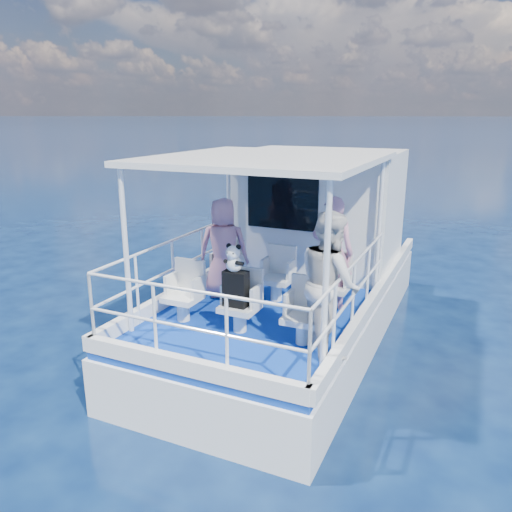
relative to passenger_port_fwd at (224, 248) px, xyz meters
The scene contains 20 objects.
ground 1.89m from the passenger_port_fwd, ahead, with size 2000.00×2000.00×0.00m, color #071739.
hull 2.13m from the passenger_port_fwd, 49.75° to the left, with size 3.00×7.00×1.60m, color white.
deck 1.54m from the passenger_port_fwd, 49.75° to the left, with size 2.90×6.90×0.10m, color navy.
cabin 2.45m from the passenger_port_fwd, 69.97° to the left, with size 2.85×2.00×2.20m, color white.
canopy 1.68m from the passenger_port_fwd, 14.61° to the right, with size 3.00×3.20×0.08m, color white.
canopy_posts 0.92m from the passenger_port_fwd, 17.78° to the right, with size 2.77×2.97×2.20m.
railings 1.06m from the passenger_port_fwd, 35.42° to the right, with size 2.84×3.59×1.00m, color white, non-canonical shape.
seat_port_fwd 0.64m from the passenger_port_fwd, 110.29° to the left, with size 0.48×0.46×0.38m, color silver.
seat_center_fwd 1.05m from the passenger_port_fwd, 12.40° to the left, with size 0.48×0.46×0.38m, color silver.
seat_stbd_fwd 1.85m from the passenger_port_fwd, ahead, with size 0.48×0.46×0.38m, color silver.
seat_port_aft 1.27m from the passenger_port_fwd, 93.47° to the right, with size 0.48×0.46×0.38m, color silver.
seat_center_aft 1.52m from the passenger_port_fwd, 53.31° to the right, with size 0.48×0.46×0.38m, color silver.
seat_stbd_aft 2.15m from the passenger_port_fwd, 32.81° to the right, with size 0.48×0.46×0.38m, color silver.
passenger_port_fwd is the anchor object (origin of this frame).
passenger_stbd_fwd 1.71m from the passenger_port_fwd, ahead, with size 0.62×0.41×1.71m, color #BF7B9B.
passenger_stbd_aft 2.37m from the passenger_port_fwd, 29.21° to the right, with size 0.86×0.67×1.77m, color silver.
backpack_port 0.26m from the passenger_port_fwd, 107.07° to the left, with size 0.29×0.16×0.38m, color black.
backpack_center 1.43m from the passenger_port_fwd, 55.53° to the right, with size 0.32×0.18×0.48m, color black.
compact_camera 0.12m from the passenger_port_fwd, 104.37° to the left, with size 0.11×0.06×0.06m, color black.
panda 1.44m from the passenger_port_fwd, 56.41° to the right, with size 0.24×0.20×0.37m, color white, non-canonical shape.
Camera 1 is at (2.79, -6.69, 3.74)m, focal length 35.00 mm.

